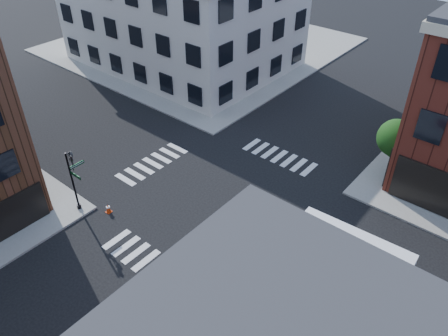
% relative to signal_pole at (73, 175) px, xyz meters
% --- Properties ---
extents(ground, '(120.00, 120.00, 0.00)m').
position_rel_signal_pole_xyz_m(ground, '(6.72, 6.68, -2.86)').
color(ground, black).
rests_on(ground, ground).
extents(sidewalk_nw, '(30.00, 30.00, 0.15)m').
position_rel_signal_pole_xyz_m(sidewalk_nw, '(-14.28, 27.68, -2.78)').
color(sidewalk_nw, gray).
rests_on(sidewalk_nw, ground).
extents(building_nw, '(22.00, 16.00, 11.00)m').
position_rel_signal_pole_xyz_m(building_nw, '(-12.28, 22.68, 2.64)').
color(building_nw, beige).
rests_on(building_nw, ground).
extents(tree_near, '(2.69, 2.69, 4.49)m').
position_rel_signal_pole_xyz_m(tree_near, '(14.28, 16.65, 0.30)').
color(tree_near, black).
rests_on(tree_near, ground).
extents(tree_far, '(2.43, 2.43, 4.07)m').
position_rel_signal_pole_xyz_m(tree_far, '(14.28, 22.65, 0.02)').
color(tree_far, black).
rests_on(tree_far, ground).
extents(signal_pole, '(1.29, 1.24, 4.60)m').
position_rel_signal_pole_xyz_m(signal_pole, '(0.00, 0.00, 0.00)').
color(signal_pole, black).
rests_on(signal_pole, ground).
extents(box_truck, '(8.39, 2.90, 3.75)m').
position_rel_signal_pole_xyz_m(box_truck, '(15.81, 4.86, -0.91)').
color(box_truck, white).
rests_on(box_truck, ground).
extents(traffic_cone, '(0.40, 0.40, 0.67)m').
position_rel_signal_pole_xyz_m(traffic_cone, '(1.62, 0.98, -2.54)').
color(traffic_cone, red).
rests_on(traffic_cone, ground).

